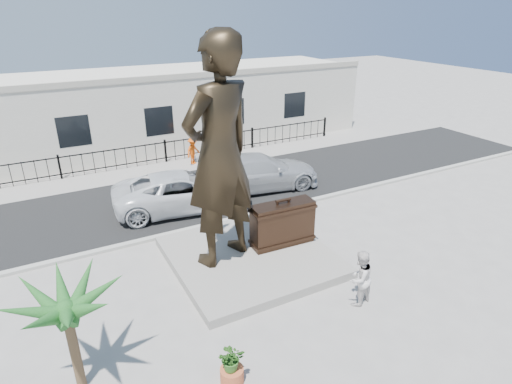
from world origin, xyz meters
TOP-DOWN VIEW (x-y plane):
  - ground at (0.00, 0.00)m, footprint 100.00×100.00m
  - street at (0.00, 8.00)m, footprint 40.00×7.00m
  - curb at (0.00, 4.50)m, footprint 40.00×0.25m
  - far_sidewalk at (0.00, 12.00)m, footprint 40.00×2.50m
  - plinth at (-0.50, 1.50)m, footprint 5.20×5.20m
  - fence at (0.00, 12.80)m, footprint 22.00×0.10m
  - building at (0.00, 17.00)m, footprint 28.00×7.00m
  - statue at (-1.42, 1.74)m, footprint 3.11×2.57m
  - suitcase at (0.81, 1.53)m, footprint 2.28×0.82m
  - tourist at (1.25, -2.06)m, footprint 0.98×0.84m
  - car_white at (-1.13, 6.57)m, footprint 6.20×3.56m
  - car_silver at (2.83, 6.98)m, footprint 6.11×3.20m
  - worker at (1.26, 11.74)m, footprint 1.14×1.01m
  - planter at (-3.29, -2.96)m, footprint 0.56×0.56m
  - shrub at (-3.29, -2.96)m, footprint 0.75×0.70m

SIDE VIEW (x-z plane):
  - ground at x=0.00m, z-range 0.00..0.00m
  - street at x=0.00m, z-range 0.00..0.01m
  - far_sidewalk at x=0.00m, z-range 0.00..0.02m
  - curb at x=0.00m, z-range 0.00..0.12m
  - plinth at x=-0.50m, z-range 0.00..0.30m
  - planter at x=-3.29m, z-range 0.00..0.40m
  - fence at x=0.00m, z-range 0.00..1.20m
  - shrub at x=-3.29m, z-range 0.40..1.08m
  - worker at x=1.26m, z-range 0.02..1.55m
  - car_white at x=-1.13m, z-range 0.01..1.64m
  - car_silver at x=2.83m, z-range 0.01..1.70m
  - tourist at x=1.25m, z-range 0.00..1.75m
  - suitcase at x=0.81m, z-range 0.30..1.88m
  - building at x=0.00m, z-range 0.00..4.40m
  - statue at x=-1.42m, z-range 0.30..7.62m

